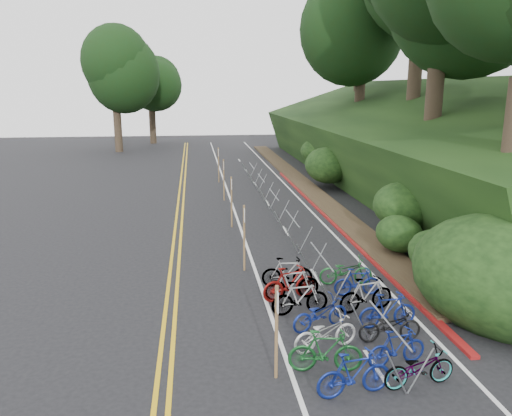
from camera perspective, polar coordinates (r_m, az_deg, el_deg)
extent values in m
plane|color=black|center=(14.16, -1.70, -14.34)|extent=(120.00, 120.00, 0.00)
cube|color=gold|center=(23.44, -9.31, -3.03)|extent=(0.12, 80.00, 0.01)
cube|color=gold|center=(23.43, -8.58, -3.01)|extent=(0.12, 80.00, 0.01)
cube|color=silver|center=(23.52, -1.62, -2.80)|extent=(0.12, 80.00, 0.01)
cube|color=silver|center=(24.27, 8.31, -2.42)|extent=(0.12, 80.00, 0.01)
cube|color=silver|center=(13.09, 13.50, -17.23)|extent=(0.10, 1.60, 0.01)
cube|color=silver|center=(18.25, 6.90, -7.82)|extent=(0.10, 1.60, 0.01)
cube|color=silver|center=(23.80, 3.43, -2.62)|extent=(0.10, 1.60, 0.01)
cube|color=silver|center=(29.53, 1.31, 0.60)|extent=(0.10, 1.60, 0.01)
cube|color=silver|center=(35.35, -0.12, 2.77)|extent=(0.10, 1.60, 0.01)
cube|color=silver|center=(41.22, -1.15, 4.32)|extent=(0.10, 1.60, 0.01)
cube|color=silver|center=(47.12, -1.92, 5.48)|extent=(0.10, 1.60, 0.01)
cube|color=maroon|center=(26.24, 8.22, -1.09)|extent=(0.25, 28.00, 0.10)
cube|color=black|center=(37.64, 15.92, 7.22)|extent=(12.32, 44.00, 9.11)
cube|color=#382819|center=(35.88, 5.12, 3.00)|extent=(1.40, 44.00, 0.16)
ellipsoid|color=#284C19|center=(18.44, 20.26, -4.94)|extent=(2.00, 2.80, 1.60)
ellipsoid|color=#284C19|center=(22.99, 16.51, 0.24)|extent=(2.60, 3.64, 2.08)
ellipsoid|color=#284C19|center=(28.79, 14.05, 3.89)|extent=(2.20, 3.08, 1.76)
ellipsoid|color=#284C19|center=(34.05, 8.19, 4.87)|extent=(3.00, 4.20, 2.40)
ellipsoid|color=#284C19|center=(39.96, 6.92, 6.42)|extent=(2.40, 3.36, 1.92)
ellipsoid|color=#284C19|center=(44.06, 7.34, 7.96)|extent=(2.80, 3.92, 2.24)
ellipsoid|color=#284C19|center=(20.98, 16.04, -2.82)|extent=(1.80, 2.52, 1.44)
ellipsoid|color=#284C19|center=(32.69, 12.92, 6.15)|extent=(3.20, 4.48, 2.56)
ellipsoid|color=black|center=(16.77, 26.65, -6.79)|extent=(5.28, 6.16, 3.52)
cylinder|color=#2D2319|center=(18.95, 27.23, 4.37)|extent=(0.81, 0.81, 5.78)
cylinder|color=#2D2319|center=(27.33, 19.63, 11.14)|extent=(0.86, 0.86, 6.67)
cylinder|color=#2D2319|center=(35.62, 17.64, 13.52)|extent=(0.90, 0.90, 7.56)
cylinder|color=#2D2319|center=(42.71, 11.76, 12.33)|extent=(0.83, 0.83, 6.22)
ellipsoid|color=black|center=(42.98, 12.14, 19.81)|extent=(8.30, 8.30, 7.88)
cylinder|color=#2D2319|center=(51.09, 11.61, 13.78)|extent=(0.88, 0.88, 7.11)
ellipsoid|color=black|center=(51.55, 11.97, 21.04)|extent=(9.88, 9.88, 9.38)
cylinder|color=#2D2319|center=(55.15, -15.53, 9.20)|extent=(0.81, 0.81, 5.78)
ellipsoid|color=black|center=(55.04, -15.89, 14.66)|extent=(7.90, 7.90, 7.51)
cylinder|color=#2D2319|center=(62.77, -11.75, 9.67)|extent=(0.78, 0.78, 5.33)
ellipsoid|color=black|center=(62.65, -11.96, 14.00)|extent=(6.91, 6.91, 6.57)
cylinder|color=gray|center=(12.74, 14.95, -12.64)|extent=(0.05, 2.64, 0.05)
cylinder|color=gray|center=(11.91, 15.75, -17.67)|extent=(0.56, 0.04, 1.09)
cylinder|color=gray|center=(12.13, 18.30, -17.27)|extent=(0.56, 0.04, 1.09)
cylinder|color=gray|center=(13.90, 11.81, -12.66)|extent=(0.56, 0.04, 1.09)
cylinder|color=gray|center=(14.09, 14.02, -12.43)|extent=(0.56, 0.04, 1.09)
cylinder|color=gray|center=(16.92, 7.49, -5.44)|extent=(0.05, 3.00, 0.05)
cylinder|color=gray|center=(15.79, 7.71, -9.10)|extent=(0.58, 0.04, 1.13)
cylinder|color=gray|center=(15.94, 9.68, -8.95)|extent=(0.58, 0.04, 1.13)
cylinder|color=gray|center=(18.33, 5.49, -5.78)|extent=(0.58, 0.04, 1.13)
cylinder|color=gray|center=(18.46, 7.19, -5.69)|extent=(0.58, 0.04, 1.13)
cylinder|color=gray|center=(21.59, 4.18, -1.17)|extent=(0.05, 3.00, 0.05)
cylinder|color=gray|center=(20.37, 4.14, -3.75)|extent=(0.58, 0.04, 1.13)
cylinder|color=gray|center=(20.49, 5.68, -3.69)|extent=(0.58, 0.04, 1.13)
cylinder|color=gray|center=(23.01, 2.79, -1.70)|extent=(0.58, 0.04, 1.13)
cylinder|color=gray|center=(23.11, 4.16, -1.65)|extent=(0.58, 0.04, 1.13)
cylinder|color=gray|center=(26.37, 2.06, 1.57)|extent=(0.05, 3.00, 0.05)
cylinder|color=gray|center=(25.11, 1.93, -0.39)|extent=(0.58, 0.04, 1.13)
cylinder|color=gray|center=(25.21, 3.19, -0.35)|extent=(0.58, 0.04, 1.13)
cylinder|color=gray|center=(27.81, 1.02, 0.99)|extent=(0.58, 0.04, 1.13)
cylinder|color=gray|center=(27.89, 2.16, 1.02)|extent=(0.58, 0.04, 1.13)
cylinder|color=gray|center=(31.23, 0.60, 3.46)|extent=(0.05, 3.00, 0.05)
cylinder|color=gray|center=(29.94, 0.42, 1.90)|extent=(0.58, 0.04, 1.13)
cylinder|color=gray|center=(30.02, 1.48, 1.93)|extent=(0.58, 0.04, 1.13)
cylinder|color=gray|center=(32.66, -0.23, 2.89)|extent=(0.58, 0.04, 1.13)
cylinder|color=gray|center=(32.73, 0.75, 2.91)|extent=(0.58, 0.04, 1.13)
cylinder|color=gray|center=(36.12, -0.48, 4.85)|extent=(0.05, 3.00, 0.05)
cylinder|color=gray|center=(34.81, -0.67, 3.55)|extent=(0.58, 0.04, 1.13)
cylinder|color=gray|center=(34.88, 0.25, 3.57)|extent=(0.58, 0.04, 1.13)
cylinder|color=gray|center=(37.56, -1.15, 4.29)|extent=(0.58, 0.04, 1.13)
cylinder|color=gray|center=(37.62, -0.30, 4.31)|extent=(0.58, 0.04, 1.13)
cylinder|color=brown|center=(11.81, 2.34, -14.05)|extent=(0.08, 0.08, 2.31)
cube|color=silver|center=(11.46, 2.38, -10.49)|extent=(0.02, 0.40, 0.50)
cylinder|color=brown|center=(18.36, -1.36, -3.47)|extent=(0.08, 0.08, 2.50)
cube|color=silver|center=(18.11, -1.38, -0.75)|extent=(0.02, 0.40, 0.50)
cylinder|color=brown|center=(24.13, -2.81, 0.68)|extent=(0.08, 0.08, 2.50)
cube|color=silver|center=(23.95, -2.84, 2.77)|extent=(0.02, 0.40, 0.50)
cylinder|color=brown|center=(30.00, -3.70, 3.21)|extent=(0.08, 0.08, 2.50)
cube|color=silver|center=(29.85, -3.73, 4.91)|extent=(0.02, 0.40, 0.50)
cylinder|color=brown|center=(35.91, -4.30, 4.92)|extent=(0.08, 0.08, 2.50)
cube|color=silver|center=(35.79, -4.32, 6.34)|extent=(0.02, 0.40, 0.50)
imported|color=maroon|center=(16.12, 3.86, -8.57)|extent=(1.01, 1.94, 1.12)
imported|color=navy|center=(11.70, 11.16, -18.10)|extent=(0.75, 1.83, 1.06)
imported|color=slate|center=(12.42, 18.14, -16.93)|extent=(0.87, 1.84, 0.93)
imported|color=#144C1E|center=(12.43, 7.96, -15.90)|extent=(0.73, 1.84, 1.08)
imported|color=navy|center=(13.07, 15.82, -15.07)|extent=(0.73, 1.64, 0.95)
imported|color=beige|center=(13.39, 7.95, -13.90)|extent=(1.13, 1.94, 0.96)
imported|color=black|center=(14.14, 15.04, -12.83)|extent=(0.60, 1.72, 0.90)
imported|color=navy|center=(14.41, 7.35, -11.87)|extent=(1.17, 1.88, 0.93)
imported|color=navy|center=(14.84, 14.80, -11.23)|extent=(0.61, 1.75, 1.03)
imported|color=slate|center=(15.18, 5.04, -10.16)|extent=(0.69, 1.81, 1.06)
imported|color=slate|center=(15.67, 12.49, -9.61)|extent=(0.90, 1.89, 1.09)
imported|color=slate|center=(16.15, 4.13, -8.59)|extent=(0.74, 1.87, 1.09)
imported|color=navy|center=(16.77, 11.50, -8.27)|extent=(0.44, 1.56, 0.94)
imported|color=slate|center=(17.14, 3.58, -7.32)|extent=(0.61, 1.77, 1.05)
imported|color=#144C1E|center=(17.60, 10.23, -7.10)|extent=(0.78, 1.88, 0.97)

